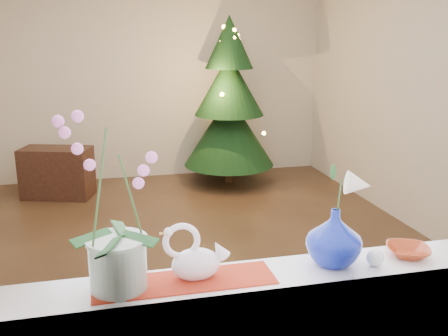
# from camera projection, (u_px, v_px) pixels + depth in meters

# --- Properties ---
(ground) EXTENTS (5.00, 5.00, 0.00)m
(ground) POSITION_uv_depth(u_px,v_px,m) (187.00, 248.00, 4.47)
(ground) COLOR #352015
(ground) RESTS_ON ground
(wall_back) EXTENTS (4.50, 0.10, 2.70)m
(wall_back) POSITION_uv_depth(u_px,v_px,m) (154.00, 75.00, 6.48)
(wall_back) COLOR beige
(wall_back) RESTS_ON ground
(wall_front) EXTENTS (4.50, 0.10, 2.70)m
(wall_front) POSITION_uv_depth(u_px,v_px,m) (294.00, 178.00, 1.78)
(wall_front) COLOR beige
(wall_front) RESTS_ON ground
(wall_right) EXTENTS (0.10, 5.00, 2.70)m
(wall_right) POSITION_uv_depth(u_px,v_px,m) (424.00, 91.00, 4.63)
(wall_right) COLOR beige
(wall_right) RESTS_ON ground
(windowsill) EXTENTS (2.20, 0.26, 0.04)m
(windowsill) POSITION_uv_depth(u_px,v_px,m) (278.00, 276.00, 2.01)
(windowsill) COLOR white
(windowsill) RESTS_ON window_apron
(window_frame) EXTENTS (2.22, 0.06, 1.60)m
(window_frame) POSITION_uv_depth(u_px,v_px,m) (294.00, 78.00, 1.72)
(window_frame) COLOR white
(window_frame) RESTS_ON windowsill
(runner) EXTENTS (0.70, 0.20, 0.01)m
(runner) POSITION_uv_depth(u_px,v_px,m) (185.00, 281.00, 1.92)
(runner) COLOR maroon
(runner) RESTS_ON windowsill
(orchid_pot) EXTENTS (0.26, 0.26, 0.67)m
(orchid_pot) POSITION_uv_depth(u_px,v_px,m) (115.00, 204.00, 1.79)
(orchid_pot) COLOR beige
(orchid_pot) RESTS_ON windowsill
(swan) EXTENTS (0.27, 0.15, 0.22)m
(swan) POSITION_uv_depth(u_px,v_px,m) (196.00, 252.00, 1.92)
(swan) COLOR white
(swan) RESTS_ON windowsill
(blue_vase) EXTENTS (0.34, 0.34, 0.27)m
(blue_vase) POSITION_uv_depth(u_px,v_px,m) (334.00, 233.00, 2.04)
(blue_vase) COLOR navy
(blue_vase) RESTS_ON windowsill
(lily) EXTENTS (0.15, 0.09, 0.21)m
(lily) POSITION_uv_depth(u_px,v_px,m) (338.00, 177.00, 1.98)
(lily) COLOR beige
(lily) RESTS_ON blue_vase
(paperweight) EXTENTS (0.07, 0.07, 0.07)m
(paperweight) POSITION_uv_depth(u_px,v_px,m) (375.00, 258.00, 2.05)
(paperweight) COLOR silver
(paperweight) RESTS_ON windowsill
(amber_dish) EXTENTS (0.20, 0.20, 0.04)m
(amber_dish) POSITION_uv_depth(u_px,v_px,m) (408.00, 252.00, 2.15)
(amber_dish) COLOR #943013
(amber_dish) RESTS_ON windowsill
(xmas_tree) EXTENTS (1.49, 1.49, 2.10)m
(xmas_tree) POSITION_uv_depth(u_px,v_px,m) (229.00, 102.00, 6.23)
(xmas_tree) COLOR black
(xmas_tree) RESTS_ON ground
(side_table) EXTENTS (0.87, 0.61, 0.59)m
(side_table) POSITION_uv_depth(u_px,v_px,m) (57.00, 173.00, 5.84)
(side_table) COLOR black
(side_table) RESTS_ON ground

